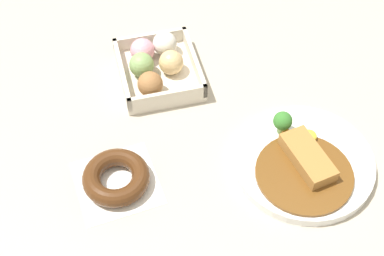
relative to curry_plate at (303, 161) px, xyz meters
name	(u,v)px	position (x,y,z in m)	size (l,w,h in m)	color
ground_plane	(229,109)	(-0.16, -0.09, -0.01)	(1.60, 1.60, 0.00)	#B2A893
curry_plate	(303,161)	(0.00, 0.00, 0.00)	(0.25, 0.25, 0.07)	white
donut_box	(156,66)	(-0.28, -0.20, 0.01)	(0.18, 0.15, 0.06)	beige
chocolate_ring_donut	(116,178)	(-0.04, -0.32, 0.00)	(0.15, 0.15, 0.03)	white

